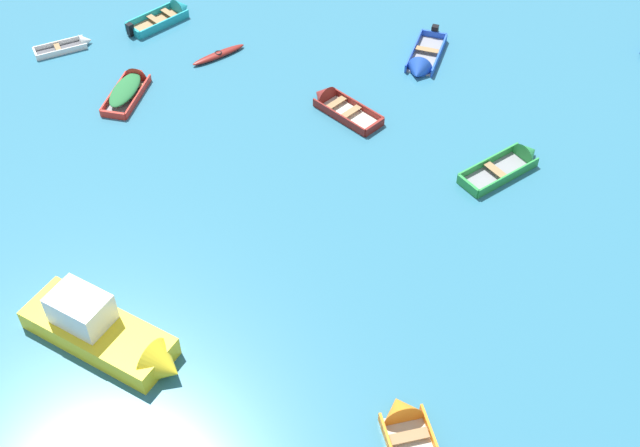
{
  "coord_description": "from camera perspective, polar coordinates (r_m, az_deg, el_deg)",
  "views": [
    {
      "loc": [
        3.16,
        0.22,
        23.84
      ],
      "look_at": [
        0.0,
        23.12,
        0.15
      ],
      "focal_mm": 45.91,
      "sensor_mm": 36.0,
      "label": 1
    }
  ],
  "objects": [
    {
      "name": "rowboat_turquoise_far_left",
      "position": [
        46.16,
        -10.41,
        14.16
      ],
      "size": [
        3.24,
        3.64,
        1.22
      ],
      "color": "#99754C",
      "rests_on": "ground_plane"
    },
    {
      "name": "rowboat_orange_outer_right",
      "position": [
        27.5,
        6.04,
        -14.06
      ],
      "size": [
        2.88,
        4.52,
        1.37
      ],
      "color": "beige",
      "rests_on": "ground_plane"
    },
    {
      "name": "rowboat_red_far_back",
      "position": [
        41.01,
        -13.06,
        9.37
      ],
      "size": [
        1.6,
        3.78,
        1.2
      ],
      "color": "gray",
      "rests_on": "ground_plane"
    },
    {
      "name": "kayak_maroon_center",
      "position": [
        42.67,
        -7.09,
        11.6
      ],
      "size": [
        2.5,
        2.46,
        0.29
      ],
      "color": "maroon",
      "rests_on": "ground_plane"
    },
    {
      "name": "motor_launch_yellow_near_right",
      "position": [
        29.8,
        -14.59,
        -7.48
      ],
      "size": [
        6.57,
        4.12,
        2.42
      ],
      "color": "yellow",
      "rests_on": "ground_plane"
    },
    {
      "name": "rowboat_blue_midfield_right",
      "position": [
        41.92,
        7.12,
        11.02
      ],
      "size": [
        2.03,
        4.29,
        1.27
      ],
      "color": "gray",
      "rests_on": "ground_plane"
    },
    {
      "name": "rowboat_green_back_row_center",
      "position": [
        36.79,
        13.45,
        4.26
      ],
      "size": [
        3.81,
        3.7,
        1.2
      ],
      "color": "gray",
      "rests_on": "ground_plane"
    },
    {
      "name": "rowboat_maroon_midfield_left",
      "position": [
        39.06,
        0.89,
        8.44
      ],
      "size": [
        3.79,
        3.28,
        1.22
      ],
      "color": "beige",
      "rests_on": "ground_plane"
    },
    {
      "name": "rowboat_white_foreground_center",
      "position": [
        44.94,
        -16.72,
        11.86
      ],
      "size": [
        2.91,
        2.32,
        0.82
      ],
      "color": "#4C4C51",
      "rests_on": "ground_plane"
    }
  ]
}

